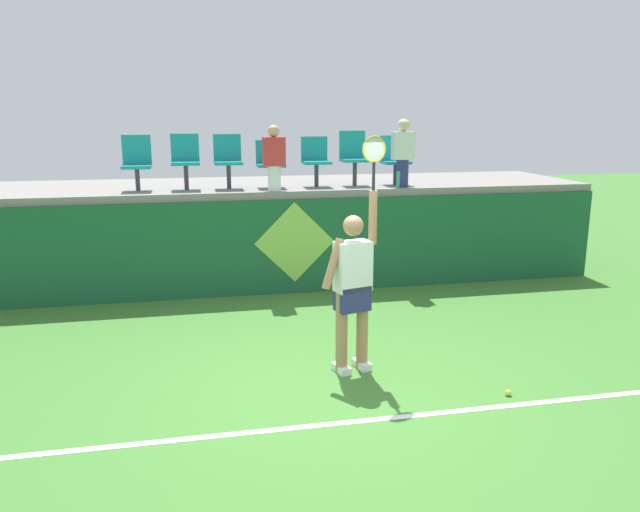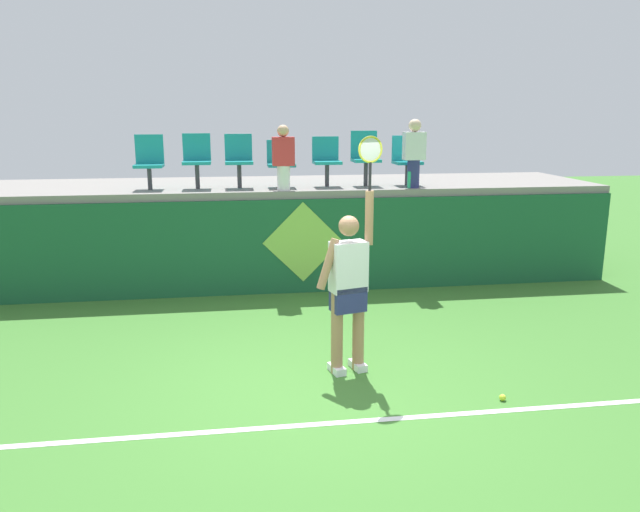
% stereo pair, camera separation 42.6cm
% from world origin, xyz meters
% --- Properties ---
extents(ground_plane, '(40.00, 40.00, 0.00)m').
position_xyz_m(ground_plane, '(0.00, 0.00, 0.00)').
color(ground_plane, '#3D752D').
extents(court_back_wall, '(10.82, 0.20, 1.49)m').
position_xyz_m(court_back_wall, '(0.00, 3.62, 0.75)').
color(court_back_wall, '#195633').
rests_on(court_back_wall, ground_plane).
extents(spectator_platform, '(10.82, 2.45, 0.12)m').
position_xyz_m(spectator_platform, '(0.00, 4.80, 1.55)').
color(spectator_platform, gray).
rests_on(spectator_platform, court_back_wall).
extents(court_baseline_stripe, '(9.73, 0.08, 0.01)m').
position_xyz_m(court_baseline_stripe, '(0.00, -0.74, 0.00)').
color(court_baseline_stripe, white).
rests_on(court_baseline_stripe, ground_plane).
extents(tennis_player, '(0.74, 0.35, 2.57)m').
position_xyz_m(tennis_player, '(0.37, 0.42, 0.99)').
color(tennis_player, white).
rests_on(tennis_player, ground_plane).
extents(tennis_ball, '(0.07, 0.07, 0.07)m').
position_xyz_m(tennis_ball, '(1.76, -0.53, 0.03)').
color(tennis_ball, '#D1E533').
rests_on(tennis_ball, ground_plane).
extents(water_bottle, '(0.06, 0.06, 0.27)m').
position_xyz_m(water_bottle, '(2.00, 3.75, 1.75)').
color(water_bottle, '#26B272').
rests_on(water_bottle, spectator_platform).
extents(stadium_chair_0, '(0.44, 0.42, 0.85)m').
position_xyz_m(stadium_chair_0, '(-2.11, 4.22, 2.08)').
color(stadium_chair_0, '#38383D').
rests_on(stadium_chair_0, spectator_platform).
extents(stadium_chair_1, '(0.44, 0.42, 0.87)m').
position_xyz_m(stadium_chair_1, '(-1.37, 4.22, 2.10)').
color(stadium_chair_1, '#38383D').
rests_on(stadium_chair_1, spectator_platform).
extents(stadium_chair_2, '(0.44, 0.42, 0.85)m').
position_xyz_m(stadium_chair_2, '(-0.71, 4.22, 2.10)').
color(stadium_chair_2, '#38383D').
rests_on(stadium_chair_2, spectator_platform).
extents(stadium_chair_3, '(0.44, 0.42, 0.75)m').
position_xyz_m(stadium_chair_3, '(-0.03, 4.21, 2.04)').
color(stadium_chair_3, '#38383D').
rests_on(stadium_chair_3, spectator_platform).
extents(stadium_chair_4, '(0.44, 0.42, 0.81)m').
position_xyz_m(stadium_chair_4, '(0.72, 4.22, 2.07)').
color(stadium_chair_4, '#38383D').
rests_on(stadium_chair_4, spectator_platform).
extents(stadium_chair_5, '(0.44, 0.42, 0.90)m').
position_xyz_m(stadium_chair_5, '(1.37, 4.22, 2.12)').
color(stadium_chair_5, '#38383D').
rests_on(stadium_chair_5, spectator_platform).
extents(stadium_chair_6, '(0.44, 0.42, 0.81)m').
position_xyz_m(stadium_chair_6, '(2.08, 4.22, 2.06)').
color(stadium_chair_6, '#38383D').
rests_on(stadium_chair_6, spectator_platform).
extents(spectator_0, '(0.34, 0.20, 1.01)m').
position_xyz_m(spectator_0, '(-0.03, 3.75, 2.13)').
color(spectator_0, white).
rests_on(spectator_0, spectator_platform).
extents(spectator_1, '(0.34, 0.20, 1.09)m').
position_xyz_m(spectator_1, '(2.08, 3.79, 2.19)').
color(spectator_1, navy).
rests_on(spectator_1, spectator_platform).
extents(wall_signage_mount, '(1.27, 0.01, 1.46)m').
position_xyz_m(wall_signage_mount, '(0.25, 3.52, 0.00)').
color(wall_signage_mount, '#195633').
rests_on(wall_signage_mount, ground_plane).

